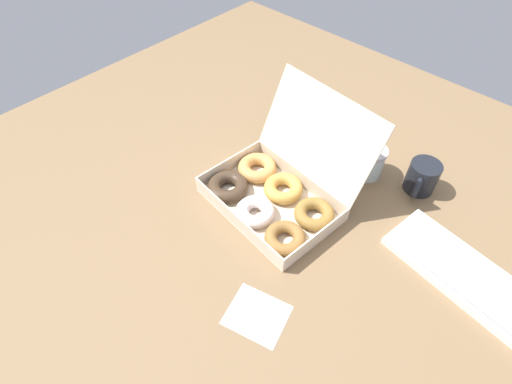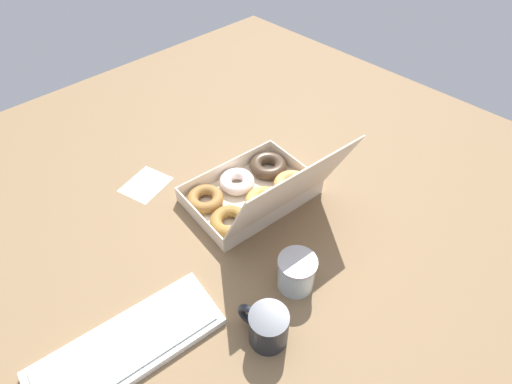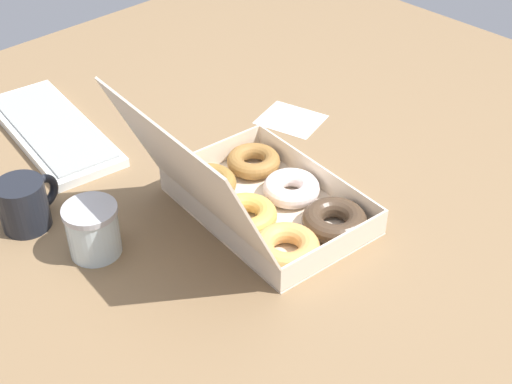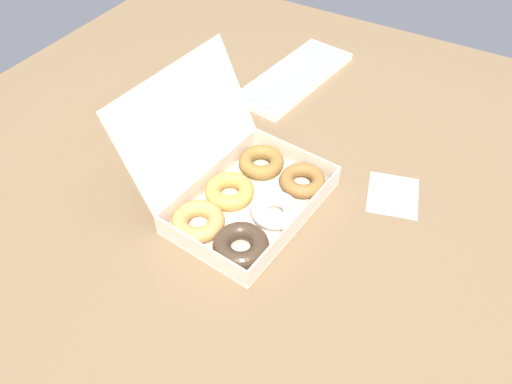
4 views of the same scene
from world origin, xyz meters
TOP-DOWN VIEW (x-y plane):
  - ground_plane at (0.00, 0.00)cm, footprint 180.00×180.00cm
  - donut_box at (-0.45, 4.18)cm, footprint 37.06×35.56cm
  - keyboard at (47.66, 16.61)cm, footprint 39.85×19.46cm
  - coffee_mug at (25.62, 34.31)cm, footprint 8.11×11.58cm
  - glass_jar at (11.94, 29.98)cm, footprint 8.75×8.75cm
  - paper_napkin at (18.44, -22.16)cm, footprint 14.86×13.58cm

SIDE VIEW (x-z plane):
  - ground_plane at x=0.00cm, z-range -2.00..0.00cm
  - paper_napkin at x=18.44cm, z-range 0.00..0.15cm
  - keyboard at x=47.66cm, z-range -0.04..2.16cm
  - donut_box at x=-0.45cm, z-range -9.65..16.22cm
  - coffee_mug at x=25.62cm, z-range 0.11..8.87cm
  - glass_jar at x=11.94cm, z-range 0.04..8.95cm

